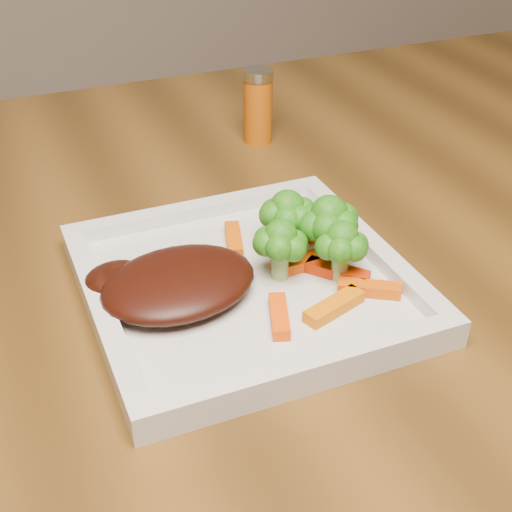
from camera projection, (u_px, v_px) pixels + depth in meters
name	position (u px, v px, depth m)	size (l,w,h in m)	color
dining_table	(302.00, 448.00, 0.96)	(1.60, 0.90, 0.75)	#593A14
plate	(245.00, 288.00, 0.62)	(0.27, 0.27, 0.01)	silver
steak	(179.00, 283.00, 0.59)	(0.13, 0.10, 0.03)	black
broccoli_0	(287.00, 219.00, 0.64)	(0.06, 0.06, 0.07)	#206410
broccoli_1	(328.00, 230.00, 0.63)	(0.06, 0.06, 0.06)	#225E0F
broccoli_2	(341.00, 250.00, 0.61)	(0.05, 0.05, 0.06)	#316E12
broccoli_3	(280.00, 247.00, 0.61)	(0.05, 0.05, 0.06)	#136711
carrot_0	(334.00, 306.00, 0.58)	(0.06, 0.02, 0.01)	#D56703
carrot_1	(369.00, 288.00, 0.60)	(0.05, 0.01, 0.01)	#D24D03
carrot_2	(279.00, 316.00, 0.57)	(0.05, 0.01, 0.01)	#EA4603
carrot_3	(325.00, 226.00, 0.69)	(0.06, 0.01, 0.01)	#FF4104
carrot_4	(234.00, 239.00, 0.67)	(0.05, 0.01, 0.01)	#CD4F03
carrot_5	(337.00, 272.00, 0.62)	(0.06, 0.02, 0.01)	red
carrot_6	(306.00, 261.00, 0.64)	(0.06, 0.02, 0.01)	#F65004
spice_shaker	(258.00, 106.00, 0.87)	(0.04, 0.04, 0.09)	#A64D09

